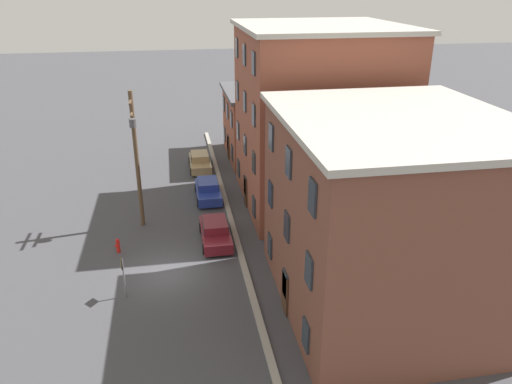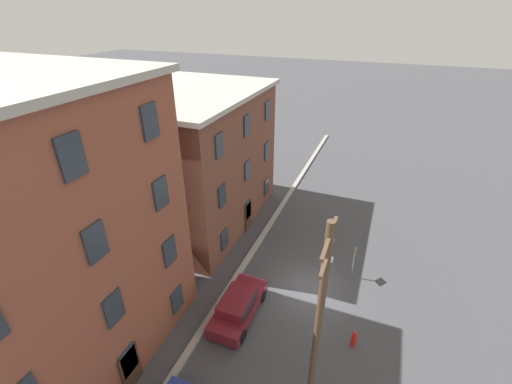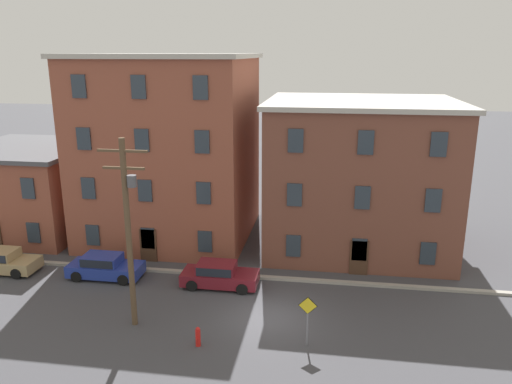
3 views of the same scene
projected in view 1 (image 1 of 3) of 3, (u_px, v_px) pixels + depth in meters
The scene contains 11 objects.
ground_plane at pixel (168, 273), 29.17m from camera, with size 200.00×200.00×0.00m, color #424247.
kerb_strip at pixel (244, 265), 29.85m from camera, with size 56.00×0.36×0.16m, color #9E998E.
apartment_corner at pixel (278, 123), 47.33m from camera, with size 9.41×10.03×6.42m.
apartment_midblock at pixel (317, 118), 36.19m from camera, with size 11.81×11.02×13.03m.
apartment_far at pixel (389, 215), 24.66m from camera, with size 12.46×10.75×10.11m.
car_tan at pixel (200, 161), 44.85m from camera, with size 4.40×1.92×1.43m.
car_blue at pixel (208, 189), 38.84m from camera, with size 4.40×1.92×1.43m.
car_maroon at pixel (215, 231), 32.42m from camera, with size 4.40×1.92×1.43m.
caution_sign at pixel (123, 270), 26.35m from camera, with size 0.87×0.08×2.50m.
utility_pole at pixel (136, 153), 32.77m from camera, with size 2.40×0.44×9.40m.
fire_hydrant at pixel (118, 245), 31.19m from camera, with size 0.24×0.34×0.96m.
Camera 1 is at (25.46, 0.86, 15.85)m, focal length 35.00 mm.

